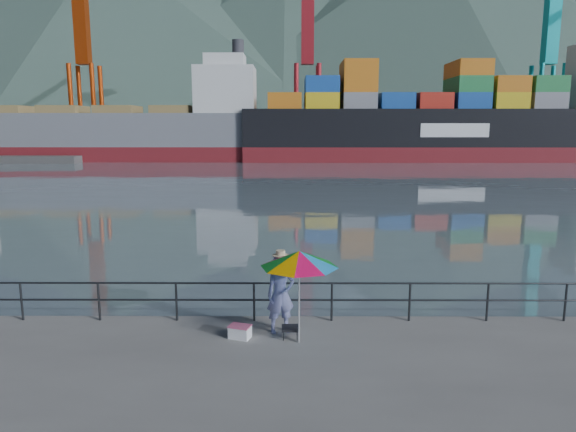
# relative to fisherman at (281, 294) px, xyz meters

# --- Properties ---
(harbor_water) EXTENTS (500.00, 280.00, 0.00)m
(harbor_water) POSITION_rel_fisherman_xyz_m (-1.70, 129.04, -0.95)
(harbor_water) COLOR slate
(harbor_water) RESTS_ON ground
(far_dock) EXTENTS (200.00, 40.00, 0.40)m
(far_dock) POSITION_rel_fisherman_xyz_m (8.30, 92.04, -0.95)
(far_dock) COLOR #514F4C
(far_dock) RESTS_ON ground
(guardrail) EXTENTS (22.00, 0.06, 1.03)m
(guardrail) POSITION_rel_fisherman_xyz_m (-1.70, 0.74, -0.43)
(guardrail) COLOR #2D3033
(guardrail) RESTS_ON ground
(mountains) EXTENTS (600.00, 332.80, 80.00)m
(mountains) POSITION_rel_fisherman_xyz_m (37.12, 206.78, 34.60)
(mountains) COLOR #385147
(mountains) RESTS_ON ground
(port_cranes) EXTENTS (116.00, 28.00, 38.40)m
(port_cranes) POSITION_rel_fisherman_xyz_m (29.30, 83.04, 15.05)
(port_cranes) COLOR #CC3B0B
(port_cranes) RESTS_ON ground
(container_stacks) EXTENTS (58.00, 5.40, 7.80)m
(container_stacks) POSITION_rel_fisherman_xyz_m (37.65, 92.49, 1.77)
(container_stacks) COLOR orange
(container_stacks) RESTS_ON ground
(fisherman) EXTENTS (0.79, 0.63, 1.89)m
(fisherman) POSITION_rel_fisherman_xyz_m (0.00, 0.00, 0.00)
(fisherman) COLOR navy
(fisherman) RESTS_ON ground
(beach_umbrella) EXTENTS (2.01, 2.01, 2.18)m
(beach_umbrella) POSITION_rel_fisherman_xyz_m (0.43, -0.64, 1.05)
(beach_umbrella) COLOR white
(beach_umbrella) RESTS_ON ground
(folding_stool) EXTENTS (0.42, 0.42, 0.27)m
(folding_stool) POSITION_rel_fisherman_xyz_m (0.23, -0.37, -0.80)
(folding_stool) COLOR black
(folding_stool) RESTS_ON ground
(cooler_bag) EXTENTS (0.56, 0.46, 0.28)m
(cooler_bag) POSITION_rel_fisherman_xyz_m (-0.96, -0.39, -0.81)
(cooler_bag) COLOR white
(cooler_bag) RESTS_ON ground
(fishing_rod) EXTENTS (0.13, 1.54, 1.08)m
(fishing_rod) POSITION_rel_fisherman_xyz_m (0.08, 1.14, -0.95)
(fishing_rod) COLOR black
(fishing_rod) RESTS_ON ground
(bulk_carrier) EXTENTS (50.39, 8.72, 14.50)m
(bulk_carrier) POSITION_rel_fisherman_xyz_m (-23.84, 69.14, 3.19)
(bulk_carrier) COLOR maroon
(bulk_carrier) RESTS_ON ground
(container_ship) EXTENTS (62.15, 10.36, 18.10)m
(container_ship) POSITION_rel_fisherman_xyz_m (25.93, 69.22, 4.87)
(container_ship) COLOR maroon
(container_ship) RESTS_ON ground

